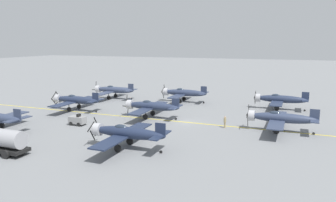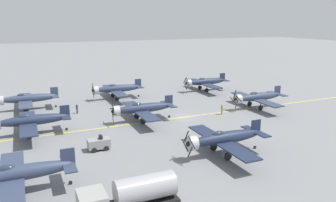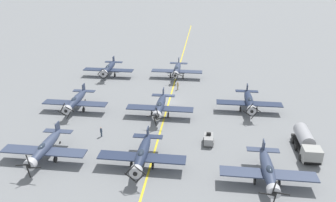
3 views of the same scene
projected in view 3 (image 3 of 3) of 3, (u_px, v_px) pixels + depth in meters
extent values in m
plane|color=slate|center=(169.00, 103.00, 65.13)|extent=(400.00, 400.00, 0.00)
cube|color=yellow|center=(169.00, 103.00, 65.13)|extent=(0.30, 160.00, 0.01)
ellipsoid|color=#313B54|center=(267.00, 168.00, 41.47)|extent=(1.50, 9.50, 1.42)
cylinder|color=#B7B7BC|center=(274.00, 191.00, 37.43)|extent=(1.58, 0.90, 1.58)
ellipsoid|color=#232D3D|center=(269.00, 170.00, 40.21)|extent=(0.80, 1.70, 0.76)
cube|color=#313B54|center=(268.00, 174.00, 40.92)|extent=(12.00, 2.10, 0.16)
cube|color=#313B54|center=(263.00, 150.00, 45.13)|extent=(4.40, 1.10, 0.12)
cube|color=#313B54|center=(264.00, 146.00, 44.86)|extent=(0.14, 1.30, 1.60)
sphere|color=black|center=(274.00, 194.00, 36.98)|extent=(0.56, 0.56, 0.56)
cube|color=black|center=(274.00, 200.00, 37.32)|extent=(0.35, 0.06, 1.75)
cube|color=black|center=(266.00, 194.00, 37.12)|extent=(1.75, 0.06, 0.35)
cube|color=black|center=(274.00, 188.00, 36.64)|extent=(0.35, 0.06, 1.75)
cube|color=black|center=(282.00, 194.00, 36.84)|extent=(1.75, 0.06, 0.35)
cylinder|color=black|center=(280.00, 179.00, 41.01)|extent=(0.14, 0.14, 1.26)
cylinder|color=black|center=(279.00, 183.00, 41.26)|extent=(0.22, 0.90, 0.90)
cylinder|color=black|center=(255.00, 177.00, 41.34)|extent=(0.14, 0.14, 1.26)
cylinder|color=black|center=(255.00, 181.00, 41.59)|extent=(0.22, 0.90, 0.90)
cylinder|color=black|center=(261.00, 162.00, 46.00)|extent=(0.12, 0.36, 0.36)
ellipsoid|color=#242E48|center=(109.00, 68.00, 79.08)|extent=(1.50, 9.50, 1.42)
cylinder|color=#B7B7BC|center=(104.00, 74.00, 75.04)|extent=(1.58, 0.90, 1.58)
ellipsoid|color=#232D3D|center=(108.00, 67.00, 77.82)|extent=(0.80, 1.70, 0.76)
cube|color=#242E48|center=(108.00, 70.00, 78.53)|extent=(12.00, 2.10, 0.16)
cube|color=#242E48|center=(114.00, 62.00, 82.73)|extent=(4.40, 1.10, 0.12)
cube|color=#242E48|center=(114.00, 60.00, 82.47)|extent=(0.14, 1.30, 1.60)
sphere|color=black|center=(103.00, 74.00, 74.58)|extent=(0.56, 0.56, 0.56)
cube|color=black|center=(100.00, 71.00, 74.39)|extent=(1.29, 0.06, 1.38)
cube|color=black|center=(106.00, 72.00, 74.27)|extent=(1.38, 0.06, 1.29)
cube|color=black|center=(106.00, 77.00, 74.78)|extent=(1.29, 0.06, 1.38)
cube|color=black|center=(101.00, 77.00, 74.89)|extent=(1.38, 0.06, 1.29)
cylinder|color=black|center=(115.00, 73.00, 78.62)|extent=(0.14, 0.14, 1.26)
cylinder|color=black|center=(115.00, 75.00, 78.87)|extent=(0.22, 0.90, 0.90)
cylinder|color=black|center=(103.00, 72.00, 78.95)|extent=(0.14, 0.14, 1.26)
cylinder|color=black|center=(103.00, 75.00, 79.20)|extent=(0.22, 0.90, 0.90)
cylinder|color=black|center=(114.00, 70.00, 83.60)|extent=(0.12, 0.36, 0.36)
ellipsoid|color=#303A54|center=(177.00, 69.00, 78.16)|extent=(1.50, 9.50, 1.42)
cylinder|color=#B7B7BC|center=(175.00, 75.00, 74.12)|extent=(1.58, 0.90, 1.58)
ellipsoid|color=#232D3D|center=(177.00, 68.00, 76.90)|extent=(0.80, 1.70, 0.76)
cube|color=#303A54|center=(177.00, 71.00, 77.60)|extent=(12.00, 2.10, 0.16)
cube|color=#303A54|center=(179.00, 63.00, 81.81)|extent=(4.40, 1.10, 0.12)
cube|color=#303A54|center=(179.00, 61.00, 81.55)|extent=(0.14, 1.30, 1.60)
sphere|color=black|center=(175.00, 76.00, 73.66)|extent=(0.56, 0.56, 0.56)
cube|color=black|center=(176.00, 79.00, 73.96)|extent=(0.78, 0.06, 1.68)
cube|color=black|center=(171.00, 77.00, 73.88)|extent=(1.68, 0.06, 0.78)
cube|color=black|center=(174.00, 72.00, 73.37)|extent=(0.78, 0.06, 1.68)
cube|color=black|center=(179.00, 74.00, 73.44)|extent=(1.68, 0.06, 0.78)
cylinder|color=black|center=(183.00, 74.00, 77.69)|extent=(0.14, 0.14, 1.26)
cylinder|color=black|center=(183.00, 76.00, 77.95)|extent=(0.22, 0.90, 0.90)
cylinder|color=black|center=(171.00, 73.00, 78.02)|extent=(0.14, 0.14, 1.26)
cylinder|color=black|center=(171.00, 76.00, 78.28)|extent=(0.22, 0.90, 0.90)
cylinder|color=black|center=(179.00, 71.00, 82.68)|extent=(0.12, 0.36, 0.36)
ellipsoid|color=#232D47|center=(143.00, 152.00, 44.86)|extent=(1.50, 9.50, 1.42)
cylinder|color=#B7B7BC|center=(136.00, 172.00, 40.82)|extent=(1.58, 0.90, 1.58)
ellipsoid|color=#232D3D|center=(141.00, 153.00, 43.60)|extent=(0.80, 1.70, 0.76)
cube|color=#232D47|center=(142.00, 157.00, 44.31)|extent=(12.00, 2.10, 0.16)
cube|color=#232D47|center=(148.00, 136.00, 48.52)|extent=(4.40, 1.10, 0.12)
cube|color=#232D47|center=(148.00, 133.00, 48.25)|extent=(0.14, 1.30, 1.60)
sphere|color=black|center=(135.00, 174.00, 40.37)|extent=(0.56, 0.56, 0.56)
cube|color=black|center=(130.00, 177.00, 40.67)|extent=(1.43, 0.06, 1.23)
cube|color=black|center=(130.00, 169.00, 40.16)|extent=(1.23, 0.06, 1.43)
cube|color=black|center=(140.00, 171.00, 40.07)|extent=(1.43, 0.06, 1.23)
cube|color=black|center=(140.00, 179.00, 40.58)|extent=(1.23, 0.06, 1.43)
cylinder|color=black|center=(153.00, 162.00, 44.40)|extent=(0.14, 0.14, 1.26)
cylinder|color=black|center=(153.00, 166.00, 44.65)|extent=(0.22, 0.90, 0.90)
cylinder|color=black|center=(131.00, 160.00, 44.73)|extent=(0.14, 0.14, 1.26)
cylinder|color=black|center=(131.00, 164.00, 44.98)|extent=(0.22, 0.90, 0.90)
cylinder|color=black|center=(148.00, 148.00, 49.39)|extent=(0.12, 0.36, 0.36)
ellipsoid|color=#353F58|center=(46.00, 146.00, 46.31)|extent=(1.50, 9.50, 1.42)
cylinder|color=#B7B7BC|center=(30.00, 164.00, 42.27)|extent=(1.57, 0.90, 1.58)
ellipsoid|color=#232D3D|center=(42.00, 147.00, 45.05)|extent=(0.80, 1.70, 0.76)
cube|color=#353F58|center=(44.00, 151.00, 45.76)|extent=(12.00, 2.10, 0.16)
cube|color=#353F58|center=(58.00, 131.00, 49.96)|extent=(4.40, 1.10, 0.12)
cube|color=#353F58|center=(58.00, 127.00, 49.70)|extent=(0.14, 1.30, 1.60)
sphere|color=black|center=(28.00, 166.00, 41.82)|extent=(0.56, 0.56, 0.56)
cube|color=black|center=(29.00, 172.00, 42.18)|extent=(0.39, 0.06, 1.75)
cube|color=black|center=(22.00, 165.00, 41.86)|extent=(1.75, 0.06, 0.39)
cube|color=black|center=(28.00, 161.00, 41.45)|extent=(0.39, 0.06, 1.75)
cube|color=black|center=(35.00, 168.00, 41.77)|extent=(1.75, 0.06, 0.39)
cylinder|color=black|center=(55.00, 156.00, 45.85)|extent=(0.14, 0.14, 1.26)
cylinder|color=black|center=(55.00, 159.00, 46.10)|extent=(0.22, 0.90, 0.90)
cylinder|color=black|center=(35.00, 154.00, 46.18)|extent=(0.14, 0.14, 1.26)
cylinder|color=black|center=(35.00, 158.00, 46.43)|extent=(0.22, 0.90, 0.90)
cylinder|color=black|center=(60.00, 142.00, 50.83)|extent=(0.12, 0.36, 0.36)
ellipsoid|color=#2D3750|center=(76.00, 100.00, 61.26)|extent=(1.50, 9.50, 1.42)
cylinder|color=#B7B7BC|center=(67.00, 110.00, 57.22)|extent=(1.58, 0.90, 1.58)
ellipsoid|color=#232D3D|center=(74.00, 99.00, 60.00)|extent=(0.80, 1.70, 0.76)
cube|color=#2D3750|center=(75.00, 103.00, 60.71)|extent=(12.00, 2.10, 0.16)
cube|color=#2D3750|center=(84.00, 91.00, 64.91)|extent=(4.40, 1.10, 0.12)
cube|color=#2D3750|center=(84.00, 88.00, 64.65)|extent=(0.14, 1.30, 1.60)
sphere|color=black|center=(66.00, 111.00, 56.77)|extent=(0.56, 0.56, 0.56)
cube|color=black|center=(70.00, 109.00, 56.50)|extent=(1.57, 0.06, 1.02)
cube|color=black|center=(69.00, 115.00, 57.02)|extent=(1.02, 0.06, 1.57)
cube|color=black|center=(62.00, 113.00, 57.03)|extent=(1.57, 0.06, 1.02)
cube|color=black|center=(63.00, 107.00, 56.51)|extent=(1.02, 0.06, 1.57)
cylinder|color=black|center=(83.00, 107.00, 60.80)|extent=(0.14, 0.14, 1.26)
cylinder|color=black|center=(84.00, 110.00, 61.05)|extent=(0.22, 0.90, 0.90)
cylinder|color=black|center=(68.00, 106.00, 61.13)|extent=(0.14, 0.14, 1.26)
cylinder|color=black|center=(68.00, 109.00, 61.38)|extent=(0.22, 0.90, 0.90)
cylinder|color=black|center=(85.00, 100.00, 65.79)|extent=(0.12, 0.36, 0.36)
ellipsoid|color=#1E2842|center=(249.00, 100.00, 61.15)|extent=(1.50, 9.50, 1.42)
cylinder|color=#B7B7BC|center=(252.00, 110.00, 57.11)|extent=(1.58, 0.90, 1.58)
ellipsoid|color=#232D3D|center=(250.00, 100.00, 59.88)|extent=(0.80, 1.70, 0.76)
cube|color=#1E2842|center=(249.00, 103.00, 60.59)|extent=(12.00, 2.10, 0.16)
cube|color=#1E2842|center=(247.00, 91.00, 64.80)|extent=(4.40, 1.10, 0.12)
cube|color=#1E2842|center=(247.00, 88.00, 64.54)|extent=(0.14, 1.30, 1.60)
sphere|color=black|center=(252.00, 111.00, 56.65)|extent=(0.56, 0.56, 0.56)
cube|color=black|center=(250.00, 107.00, 56.40)|extent=(1.05, 0.06, 1.55)
cube|color=black|center=(257.00, 109.00, 56.38)|extent=(1.55, 0.06, 1.05)
cube|color=black|center=(254.00, 115.00, 56.90)|extent=(1.05, 0.06, 1.55)
cube|color=black|center=(247.00, 114.00, 56.92)|extent=(1.55, 0.06, 1.05)
cylinder|color=black|center=(257.00, 107.00, 60.68)|extent=(0.14, 0.14, 1.26)
cylinder|color=black|center=(257.00, 110.00, 60.94)|extent=(0.22, 0.90, 0.90)
cylinder|color=black|center=(241.00, 106.00, 61.01)|extent=(0.14, 0.14, 1.26)
cylinder|color=black|center=(240.00, 109.00, 61.27)|extent=(0.22, 0.90, 0.90)
cylinder|color=black|center=(246.00, 100.00, 65.67)|extent=(0.12, 0.36, 0.36)
ellipsoid|color=#27324B|center=(160.00, 105.00, 59.18)|extent=(1.50, 9.50, 1.42)
cylinder|color=#B7B7BC|center=(157.00, 116.00, 55.14)|extent=(1.58, 0.90, 1.58)
ellipsoid|color=#232D3D|center=(159.00, 105.00, 57.92)|extent=(0.80, 1.70, 0.76)
cube|color=#27324B|center=(160.00, 108.00, 58.63)|extent=(12.00, 2.10, 0.16)
cube|color=#27324B|center=(163.00, 95.00, 62.83)|extent=(4.40, 1.10, 0.12)
cube|color=#27324B|center=(163.00, 92.00, 62.57)|extent=(0.14, 1.30, 1.60)
sphere|color=black|center=(156.00, 117.00, 54.69)|extent=(0.56, 0.56, 0.56)
cube|color=black|center=(155.00, 121.00, 55.05)|extent=(0.55, 0.06, 1.73)
cube|color=black|center=(151.00, 116.00, 54.70)|extent=(1.73, 0.06, 0.55)
cube|color=black|center=(157.00, 113.00, 54.32)|extent=(0.55, 0.06, 1.73)
cube|color=black|center=(161.00, 118.00, 54.68)|extent=(1.73, 0.06, 0.55)
cylinder|color=black|center=(168.00, 112.00, 58.72)|extent=(0.14, 0.14, 1.26)
cylinder|color=black|center=(168.00, 115.00, 58.97)|extent=(0.22, 0.90, 0.90)
cylinder|color=black|center=(152.00, 111.00, 59.05)|extent=(0.14, 0.14, 1.26)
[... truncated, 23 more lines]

